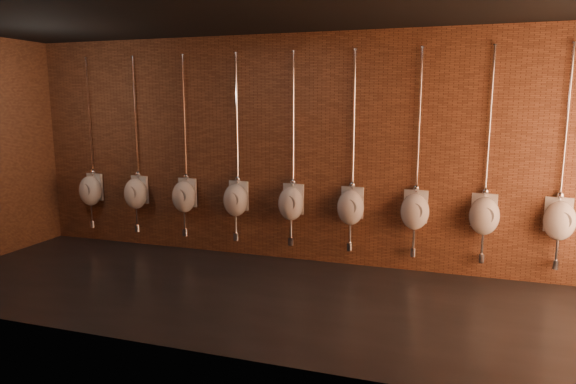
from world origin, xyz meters
name	(u,v)px	position (x,y,z in m)	size (l,w,h in m)	color
ground	(259,295)	(0.00, 0.00, 0.00)	(8.50, 8.50, 0.00)	black
room_shell	(257,125)	(0.00, 0.00, 2.01)	(8.54, 3.04, 3.22)	black
urinal_0	(91,189)	(-3.46, 1.37, 0.87)	(0.41, 0.37, 2.72)	white
urinal_1	(136,192)	(-2.60, 1.37, 0.87)	(0.41, 0.37, 2.72)	white
urinal_2	(184,195)	(-1.75, 1.37, 0.87)	(0.41, 0.37, 2.72)	white
urinal_3	(236,199)	(-0.89, 1.37, 0.87)	(0.41, 0.37, 2.72)	white
urinal_4	(291,202)	(-0.04, 1.37, 0.87)	(0.41, 0.37, 2.72)	white
urinal_5	(351,206)	(0.81, 1.37, 0.87)	(0.41, 0.37, 2.72)	white
urinal_6	(415,210)	(1.67, 1.37, 0.87)	(0.41, 0.37, 2.72)	white
urinal_7	(484,214)	(2.52, 1.37, 0.87)	(0.41, 0.37, 2.72)	white
urinal_8	(560,219)	(3.38, 1.37, 0.87)	(0.41, 0.37, 2.72)	white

